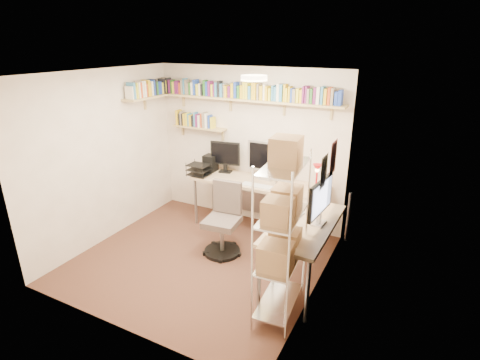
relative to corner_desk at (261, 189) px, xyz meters
name	(u,v)px	position (x,y,z in m)	size (l,w,h in m)	color
ground	(200,259)	(-0.50, -0.91, -0.81)	(3.20, 3.20, 0.00)	#4B2A20
room_shell	(196,152)	(-0.50, -0.91, 0.74)	(3.24, 3.04, 2.52)	beige
wall_shelves	(219,98)	(-0.91, 0.38, 1.22)	(3.12, 1.09, 0.80)	tan
corner_desk	(261,189)	(0.00, 0.00, 0.00)	(2.53, 2.09, 1.42)	tan
office_chair	(224,224)	(-0.32, -0.57, -0.38)	(0.54, 0.55, 1.03)	black
wire_rack	(282,219)	(0.86, -1.41, 0.33)	(0.45, 0.81, 2.00)	silver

